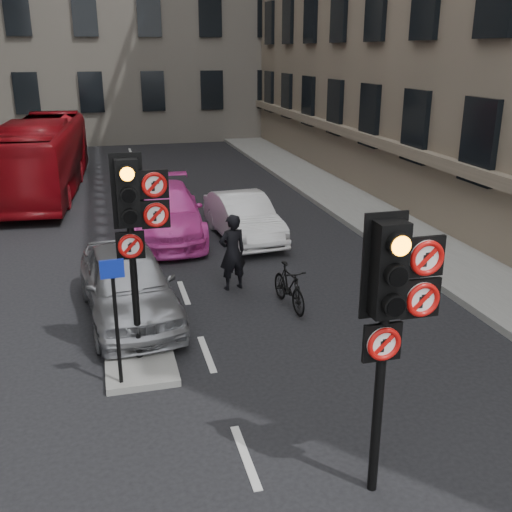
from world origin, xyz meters
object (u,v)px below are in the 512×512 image
signal_far (135,215)px  bus_red (43,157)px  car_white (243,217)px  car_silver (128,283)px  car_pink (165,212)px  motorcyclist (232,252)px  info_sign (115,305)px  signal_near (393,300)px  motorcycle (289,287)px

signal_far → bus_red: size_ratio=0.35×
car_white → car_silver: bearing=-132.0°
car_pink → bus_red: (-3.82, 6.74, 0.66)m
car_pink → motorcyclist: (1.03, -4.50, 0.14)m
car_silver → motorcyclist: (2.39, 0.97, 0.15)m
bus_red → info_sign: (2.15, -15.03, 0.09)m
signal_near → bus_red: bearing=105.9°
motorcycle → info_sign: (-3.63, -2.45, 1.02)m
signal_near → info_sign: signal_near is taller
bus_red → motorcycle: size_ratio=6.38×
signal_far → bus_red: bearing=100.3°
car_silver → car_pink: car_pink is taller
signal_near → car_silver: bearing=114.5°
motorcyclist → info_sign: info_sign is taller
car_pink → info_sign: bearing=-98.5°
signal_near → car_white: (0.79, 10.67, -1.93)m
motorcycle → car_white: bearing=81.6°
car_silver → motorcycle: (3.33, -0.37, -0.26)m
signal_near → car_pink: 11.70m
motorcycle → motorcyclist: motorcyclist is taller
signal_far → bus_red: signal_far is taller
car_silver → motorcyclist: size_ratio=2.43×
bus_red → motorcyclist: size_ratio=5.68×
bus_red → info_sign: size_ratio=4.74×
motorcycle → info_sign: bearing=-152.1°
car_white → info_sign: bearing=-122.0°
car_white → bus_red: (-5.98, 7.55, 0.75)m
car_silver → car_pink: bearing=70.4°
signal_far → info_sign: (-0.44, -0.81, -1.21)m
info_sign → signal_near: bearing=-48.9°
signal_far → motorcycle: (3.19, 1.64, -2.23)m
signal_far → car_pink: bearing=80.6°
signal_near → motorcyclist: bearing=92.8°
motorcyclist → info_sign: (-2.69, -3.79, 0.61)m
car_pink → motorcyclist: bearing=-74.3°
signal_far → car_white: 7.76m
bus_red → signal_far: bearing=-75.5°
motorcycle → bus_red: bearing=108.6°
signal_far → info_sign: signal_far is taller
car_silver → car_pink: size_ratio=0.84×
signal_far → motorcyclist: bearing=52.8°
car_silver → motorcycle: size_ratio=2.73×
signal_near → bus_red: signal_near is taller
signal_near → motorcycle: bearing=84.0°
car_white → info_sign: (-3.83, -7.48, 0.84)m
car_silver → car_pink: 5.64m
car_white → signal_far: bearing=-121.8°
signal_near → motorcyclist: signal_near is taller
signal_near → motorcycle: (0.59, 5.64, -2.11)m
signal_far → motorcyclist: 4.15m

